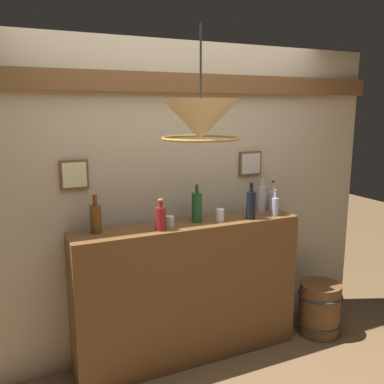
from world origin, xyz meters
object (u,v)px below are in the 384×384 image
object	(u,v)px
liquor_bottle_mezcal	(96,218)
liquor_bottle_brandy	(161,218)
liquor_bottle_tequila	(275,206)
liquor_bottle_rum	(272,200)
liquor_bottle_gin	(251,205)
pendant_lamp	(200,121)
liquor_bottle_rye	(262,197)
wooden_barrel	(319,308)
liquor_bottle_vermouth	(197,207)
glass_tumbler_rocks	(220,215)
glass_tumbler_highball	(170,221)

from	to	relation	value
liquor_bottle_mezcal	liquor_bottle_brandy	xyz separation A→B (m)	(0.43, -0.13, -0.01)
liquor_bottle_tequila	liquor_bottle_rum	bearing A→B (deg)	60.36
liquor_bottle_gin	liquor_bottle_brandy	world-z (taller)	liquor_bottle_gin
liquor_bottle_mezcal	liquor_bottle_tequila	xyz separation A→B (m)	(1.40, -0.13, -0.03)
pendant_lamp	liquor_bottle_rum	bearing A→B (deg)	35.52
liquor_bottle_mezcal	liquor_bottle_rye	bearing A→B (deg)	1.88
liquor_bottle_tequila	liquor_bottle_rum	distance (m)	0.20
liquor_bottle_rye	wooden_barrel	bearing A→B (deg)	-28.26
liquor_bottle_rye	pendant_lamp	xyz separation A→B (m)	(-0.93, -0.74, 0.66)
liquor_bottle_gin	liquor_bottle_tequila	world-z (taller)	liquor_bottle_gin
liquor_bottle_gin	liquor_bottle_vermouth	world-z (taller)	liquor_bottle_vermouth
liquor_bottle_gin	glass_tumbler_rocks	bearing A→B (deg)	173.12
liquor_bottle_mezcal	pendant_lamp	xyz separation A→B (m)	(0.46, -0.69, 0.67)
glass_tumbler_highball	wooden_barrel	size ratio (longest dim) A/B	0.17
liquor_bottle_tequila	pendant_lamp	world-z (taller)	pendant_lamp
liquor_bottle_brandy	liquor_bottle_gin	bearing A→B (deg)	-0.27
liquor_bottle_gin	liquor_bottle_vermouth	bearing A→B (deg)	167.16
glass_tumbler_highball	pendant_lamp	size ratio (longest dim) A/B	0.13
liquor_bottle_rye	liquor_bottle_rum	bearing A→B (deg)	2.34
liquor_bottle_brandy	glass_tumbler_rocks	distance (m)	0.49
liquor_bottle_tequila	wooden_barrel	bearing A→B (deg)	-9.87
liquor_bottle_gin	liquor_bottle_tequila	size ratio (longest dim) A/B	1.35
liquor_bottle_mezcal	liquor_bottle_brandy	world-z (taller)	liquor_bottle_mezcal
liquor_bottle_gin	liquor_bottle_rum	xyz separation A→B (m)	(0.33, 0.18, -0.03)
liquor_bottle_vermouth	wooden_barrel	world-z (taller)	liquor_bottle_vermouth
liquor_bottle_rum	glass_tumbler_highball	distance (m)	0.99
liquor_bottle_mezcal	liquor_bottle_rye	size ratio (longest dim) A/B	0.89
liquor_bottle_gin	liquor_bottle_vermouth	xyz separation A→B (m)	(-0.42, 0.10, 0.00)
liquor_bottle_tequila	liquor_bottle_mezcal	bearing A→B (deg)	174.88
liquor_bottle_mezcal	glass_tumbler_rocks	bearing A→B (deg)	-6.22
pendant_lamp	wooden_barrel	xyz separation A→B (m)	(1.40, 0.49, -1.64)
liquor_bottle_rum	pendant_lamp	world-z (taller)	pendant_lamp
liquor_bottle_rye	wooden_barrel	world-z (taller)	liquor_bottle_rye
liquor_bottle_tequila	glass_tumbler_rocks	xyz separation A→B (m)	(-0.49, 0.03, -0.03)
liquor_bottle_gin	liquor_bottle_brandy	distance (m)	0.74
glass_tumbler_rocks	wooden_barrel	distance (m)	1.32
liquor_bottle_vermouth	liquor_bottle_rum	distance (m)	0.76
liquor_bottle_vermouth	liquor_bottle_mezcal	bearing A→B (deg)	177.31
liquor_bottle_rum	wooden_barrel	distance (m)	1.04
liquor_bottle_mezcal	liquor_bottle_tequila	distance (m)	1.41
glass_tumbler_rocks	pendant_lamp	xyz separation A→B (m)	(-0.45, -0.59, 0.73)
liquor_bottle_vermouth	liquor_bottle_rye	xyz separation A→B (m)	(0.64, 0.08, -0.00)
liquor_bottle_tequila	glass_tumbler_highball	world-z (taller)	liquor_bottle_tequila
liquor_bottle_mezcal	pendant_lamp	bearing A→B (deg)	-56.25
liquor_bottle_gin	glass_tumbler_rocks	xyz separation A→B (m)	(-0.25, 0.03, -0.06)
liquor_bottle_rye	wooden_barrel	xyz separation A→B (m)	(0.47, -0.25, -0.98)
liquor_bottle_gin	glass_tumbler_highball	bearing A→B (deg)	174.18
liquor_bottle_gin	pendant_lamp	distance (m)	1.12
liquor_bottle_brandy	glass_tumbler_highball	size ratio (longest dim) A/B	2.91
liquor_bottle_gin	pendant_lamp	world-z (taller)	pendant_lamp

